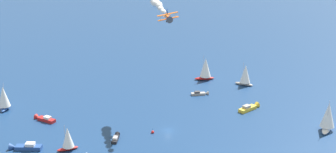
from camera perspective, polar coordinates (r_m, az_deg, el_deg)
The scene contains 15 objects.
ground_plane at distance 182.38m, azimuth -0.00°, elevation -6.26°, with size 2000.00×2000.00×0.00m, color navy.
motorboat_near_centre at distance 175.90m, azimuth -16.32°, elevation -7.84°, with size 9.95×9.49×3.17m.
motorboat_far_port at distance 202.47m, azimuth 9.46°, elevation -3.57°, with size 3.35×10.56×3.02m.
motorboat_far_stbd at distance 215.17m, azimuth 3.80°, elevation -1.97°, with size 6.14×7.28×2.21m.
motorboat_inshore at distance 176.74m, azimuth -6.05°, elevation -7.07°, with size 6.06×6.70×2.09m.
sailboat_trailing at distance 231.92m, azimuth 4.36°, elevation 0.93°, with size 7.77×9.07×12.10m.
sailboat_ahead at distance 226.93m, azimuth 8.93°, elevation 0.19°, with size 8.87×5.96×11.04m.
sailboat_mid_cluster at distance 170.37m, azimuth -11.54°, elevation -7.05°, with size 5.17×7.51×9.38m.
sailboat_outer_ring_b at distance 208.91m, azimuth -18.48°, elevation -2.35°, with size 7.90×7.72×11.13m.
motorboat_outer_ring_c at distance 195.91m, azimuth -14.17°, elevation -4.77°, with size 9.57×4.70×2.69m.
sailboat_outer_ring_d at distance 189.34m, azimuth 18.03°, elevation -4.43°, with size 6.59×9.82×12.21m.
marker_buoy at distance 180.37m, azimuth -1.78°, elevation -6.45°, with size 1.10×1.10×2.10m.
biplane_lead at distance 167.96m, azimuth 0.01°, elevation 6.85°, with size 6.90×6.77×3.67m.
wingwalker_lead at distance 167.42m, azimuth -0.11°, elevation 7.57°, with size 0.60×0.80×1.79m.
smoke_trail_lead at distance 190.27m, azimuth -1.25°, elevation 8.34°, with size 23.88×17.72×3.59m.
Camera 1 is at (-115.79, 116.27, 79.60)m, focal length 52.63 mm.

